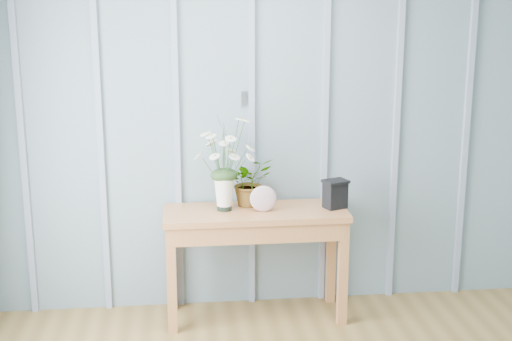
{
  "coord_description": "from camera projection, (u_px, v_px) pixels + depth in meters",
  "views": [
    {
      "loc": [
        -0.74,
        -2.44,
        2.12
      ],
      "look_at": [
        -0.25,
        1.94,
        1.03
      ],
      "focal_mm": 50.0,
      "sensor_mm": 36.0,
      "label": 1
    }
  ],
  "objects": [
    {
      "name": "room_shell",
      "position": [
        334.0,
        24.0,
        3.35
      ],
      "size": [
        4.0,
        4.5,
        2.5
      ],
      "color": "gray",
      "rests_on": "ground"
    },
    {
      "name": "sideboard",
      "position": [
        255.0,
        227.0,
        4.69
      ],
      "size": [
        1.2,
        0.45,
        0.75
      ],
      "color": "#AF6D3C",
      "rests_on": "ground"
    },
    {
      "name": "daisy_vase",
      "position": [
        224.0,
        153.0,
        4.57
      ],
      "size": [
        0.43,
        0.33,
        0.61
      ],
      "color": "black",
      "rests_on": "sideboard"
    },
    {
      "name": "spider_plant",
      "position": [
        249.0,
        182.0,
        4.74
      ],
      "size": [
        0.37,
        0.35,
        0.32
      ],
      "primitive_type": "imported",
      "rotation": [
        0.0,
        0.0,
        0.4
      ],
      "color": "#203C1A",
      "rests_on": "sideboard"
    },
    {
      "name": "felt_disc_vessel",
      "position": [
        263.0,
        199.0,
        4.61
      ],
      "size": [
        0.18,
        0.06,
        0.18
      ],
      "primitive_type": "ellipsoid",
      "rotation": [
        0.0,
        0.0,
        -0.09
      ],
      "color": "#8D556C",
      "rests_on": "sideboard"
    },
    {
      "name": "carved_box",
      "position": [
        335.0,
        194.0,
        4.69
      ],
      "size": [
        0.19,
        0.17,
        0.19
      ],
      "color": "black",
      "rests_on": "sideboard"
    }
  ]
}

